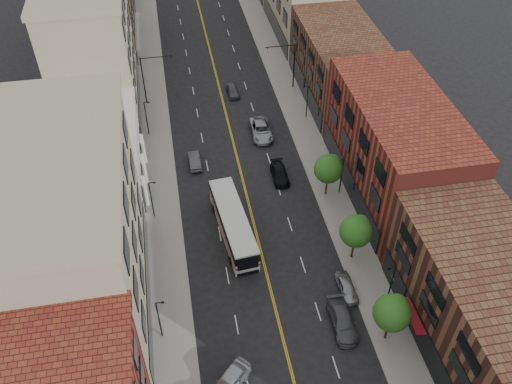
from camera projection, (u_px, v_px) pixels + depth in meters
sidewalk_left at (158, 156)px, 70.10m from camera, size 4.00×110.00×0.15m
sidewalk_right at (308, 139)px, 72.79m from camera, size 4.00×110.00×0.15m
bldg_l_tanoffice at (78, 241)px, 47.19m from camera, size 10.00×22.00×18.00m
bldg_l_white at (96, 158)px, 63.61m from camera, size 10.00×14.00×8.00m
bldg_l_far_a at (93, 50)px, 72.54m from camera, size 10.00×20.00×18.00m
bldg_l_far_b at (99, 0)px, 88.04m from camera, size 10.00×20.00×15.00m
bldg_r_near at (499, 332)px, 45.05m from camera, size 10.00×26.00×10.00m
bldg_r_mid at (395, 148)px, 61.75m from camera, size 10.00×22.00×12.00m
bldg_r_far_a at (340, 65)px, 77.64m from camera, size 10.00×20.00×10.00m
tree_r_1 at (393, 312)px, 47.56m from camera, size 3.40×3.40×5.59m
tree_r_2 at (357, 230)px, 54.81m from camera, size 3.40×3.40×5.59m
tree_r_3 at (329, 168)px, 62.05m from camera, size 3.40×3.40×5.59m
lamp_l_1 at (159, 318)px, 48.46m from camera, size 0.81×0.55×5.05m
lamp_l_2 at (152, 198)px, 60.05m from camera, size 0.81×0.55×5.05m
lamp_l_3 at (147, 116)px, 71.64m from camera, size 0.81×0.55×5.05m
lamp_r_1 at (391, 282)px, 51.40m from camera, size 0.81×0.55×5.05m
lamp_r_2 at (341, 174)px, 62.99m from camera, size 0.81×0.55×5.05m
lamp_r_3 at (307, 100)px, 74.58m from camera, size 0.81×0.55×5.05m
signal_mast_left at (148, 74)px, 76.39m from camera, size 4.49×0.18×7.20m
signal_mast_right at (289, 61)px, 79.15m from camera, size 4.49×0.18×7.20m
city_bus at (233, 223)px, 58.78m from camera, size 3.80×12.32×3.12m
car_angle_a at (229, 382)px, 46.24m from camera, size 4.80×4.72×1.64m
car_parked_mid at (343, 321)px, 50.80m from camera, size 2.27×5.30×1.52m
car_parked_far at (347, 288)px, 53.77m from camera, size 1.66×3.99×1.35m
car_lane_behind at (195, 161)px, 68.49m from camera, size 1.45×4.01×1.32m
car_lane_a at (280, 174)px, 66.58m from camera, size 1.90×4.62×1.34m
car_lane_b at (261, 130)px, 73.05m from camera, size 2.87×5.95×1.63m
car_lane_c at (233, 91)px, 80.60m from camera, size 1.77×3.99×1.34m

